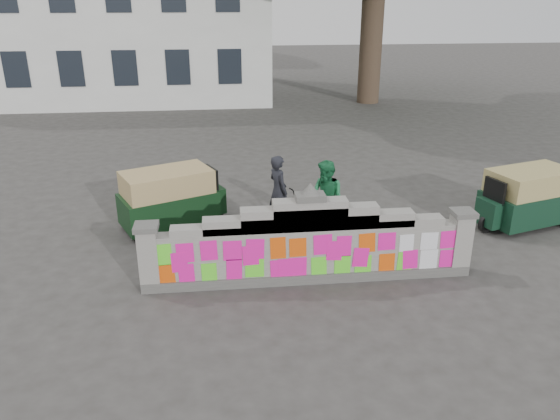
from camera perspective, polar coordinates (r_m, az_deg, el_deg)
The scene contains 8 objects.
ground at distance 10.82m, azimuth 2.98°, elevation -7.28°, with size 100.00×100.00×0.00m, color #383533.
parapet_wall at distance 10.47m, azimuth 3.06°, elevation -3.72°, with size 6.48×0.44×2.01m.
building at distance 31.78m, azimuth -17.15°, elevation 18.71°, with size 16.00×10.00×8.90m.
cyclist_bike at distance 12.56m, azimuth -0.18°, elevation -0.50°, with size 0.65×1.85×0.97m, color black.
cyclist_rider at distance 12.43m, azimuth -0.18°, elevation 0.94°, with size 0.60×0.39×1.65m, color black.
pedestrian at distance 12.43m, azimuth 4.86°, elevation 1.15°, with size 0.86×0.67×1.77m, color #207744.
rickshaw_left at distance 13.16m, azimuth -11.33°, elevation 1.25°, with size 2.60×1.96×1.40m.
rickshaw_right at distance 14.26m, azimuth 24.39°, elevation 1.25°, with size 2.57×1.73×1.38m.
Camera 1 is at (-1.62, -9.31, 5.27)m, focal length 35.00 mm.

